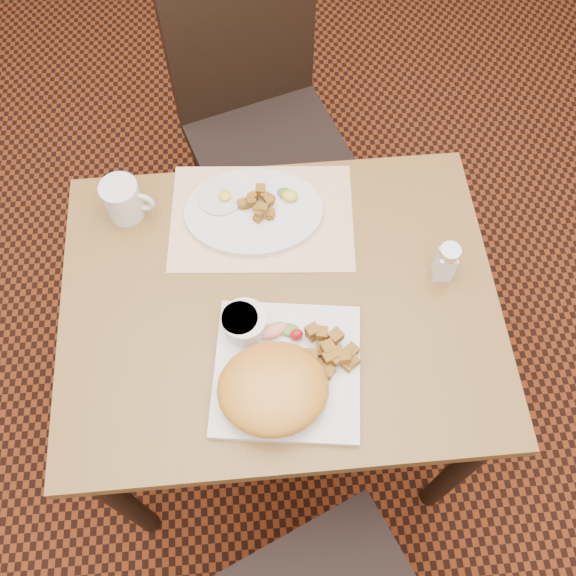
# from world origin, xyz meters

# --- Properties ---
(ground) EXTENTS (8.00, 8.00, 0.00)m
(ground) POSITION_xyz_m (0.00, 0.00, 0.00)
(ground) COLOR black
(ground) RESTS_ON ground
(table) EXTENTS (0.90, 0.70, 0.75)m
(table) POSITION_xyz_m (0.00, 0.00, 0.64)
(table) COLOR brown
(table) RESTS_ON ground
(chair_far) EXTENTS (0.53, 0.54, 0.97)m
(chair_far) POSITION_xyz_m (-0.00, 0.71, 0.54)
(chair_far) COLOR black
(chair_far) RESTS_ON ground
(placemat) EXTENTS (0.42, 0.31, 0.00)m
(placemat) POSITION_xyz_m (-0.02, 0.21, 0.75)
(placemat) COLOR white
(placemat) RESTS_ON table
(plate_square) EXTENTS (0.32, 0.32, 0.02)m
(plate_square) POSITION_xyz_m (0.00, -0.16, 0.76)
(plate_square) COLOR silver
(plate_square) RESTS_ON table
(plate_oval) EXTENTS (0.31, 0.24, 0.02)m
(plate_oval) POSITION_xyz_m (-0.04, 0.22, 0.76)
(plate_oval) COLOR silver
(plate_oval) RESTS_ON placemat
(hollandaise_mound) EXTENTS (0.21, 0.19, 0.08)m
(hollandaise_mound) POSITION_xyz_m (-0.03, -0.20, 0.80)
(hollandaise_mound) COLOR orange
(hollandaise_mound) RESTS_ON plate_square
(ramekin) EXTENTS (0.09, 0.09, 0.05)m
(ramekin) POSITION_xyz_m (-0.07, -0.06, 0.79)
(ramekin) COLOR silver
(ramekin) RESTS_ON plate_square
(garnish_sq) EXTENTS (0.09, 0.05, 0.03)m
(garnish_sq) POSITION_xyz_m (-0.00, -0.08, 0.78)
(garnish_sq) COLOR #387223
(garnish_sq) RESTS_ON plate_square
(fried_egg) EXTENTS (0.10, 0.10, 0.02)m
(fried_egg) POSITION_xyz_m (-0.11, 0.26, 0.77)
(fried_egg) COLOR white
(fried_egg) RESTS_ON plate_oval
(garnish_ov) EXTENTS (0.05, 0.05, 0.02)m
(garnish_ov) POSITION_xyz_m (0.04, 0.24, 0.78)
(garnish_ov) COLOR #387223
(garnish_ov) RESTS_ON plate_oval
(salt_shaker) EXTENTS (0.05, 0.05, 0.10)m
(salt_shaker) POSITION_xyz_m (0.34, 0.03, 0.80)
(salt_shaker) COLOR white
(salt_shaker) RESTS_ON table
(coffee_mug) EXTENTS (0.11, 0.08, 0.09)m
(coffee_mug) POSITION_xyz_m (-0.32, 0.25, 0.80)
(coffee_mug) COLOR silver
(coffee_mug) RESTS_ON table
(home_fries_sq) EXTENTS (0.12, 0.11, 0.04)m
(home_fries_sq) POSITION_xyz_m (0.08, -0.14, 0.78)
(home_fries_sq) COLOR #9A6618
(home_fries_sq) RESTS_ON plate_square
(home_fries_ov) EXTENTS (0.09, 0.09, 0.03)m
(home_fries_ov) POSITION_xyz_m (-0.03, 0.22, 0.78)
(home_fries_ov) COLOR #9A6618
(home_fries_ov) RESTS_ON plate_oval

